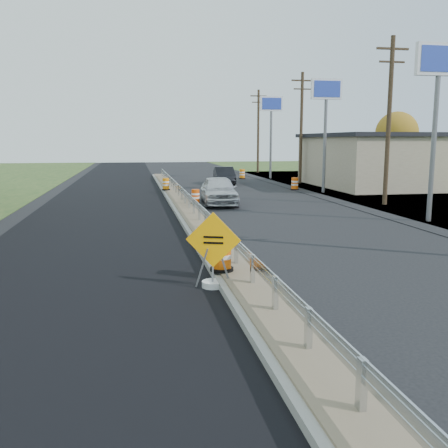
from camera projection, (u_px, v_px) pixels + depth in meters
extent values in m
plane|color=black|center=(214.00, 243.00, 18.18)|extent=(140.00, 140.00, 0.00)
cube|color=black|center=(105.00, 209.00, 27.10)|extent=(7.20, 120.00, 0.01)
cube|color=gray|center=(189.00, 211.00, 25.92)|extent=(1.60, 55.00, 0.18)
cube|color=brown|center=(189.00, 208.00, 25.91)|extent=(1.25, 55.00, 0.05)
cube|color=silver|center=(362.00, 384.00, 6.44)|extent=(0.10, 0.15, 0.70)
cube|color=silver|center=(308.00, 328.00, 8.38)|extent=(0.10, 0.15, 0.70)
cube|color=silver|center=(275.00, 293.00, 10.32)|extent=(0.10, 0.15, 0.70)
cube|color=silver|center=(253.00, 269.00, 12.26)|extent=(0.10, 0.15, 0.70)
cube|color=silver|center=(236.00, 251.00, 14.20)|extent=(0.10, 0.15, 0.70)
cube|color=silver|center=(224.00, 238.00, 16.14)|extent=(0.10, 0.15, 0.70)
cube|color=silver|center=(214.00, 227.00, 18.08)|extent=(0.10, 0.15, 0.70)
cube|color=silver|center=(206.00, 219.00, 20.02)|extent=(0.10, 0.15, 0.70)
cube|color=silver|center=(199.00, 212.00, 21.96)|extent=(0.10, 0.15, 0.70)
cube|color=silver|center=(194.00, 206.00, 23.90)|extent=(0.10, 0.15, 0.70)
cube|color=silver|center=(189.00, 201.00, 25.84)|extent=(0.10, 0.15, 0.70)
cube|color=silver|center=(185.00, 197.00, 27.78)|extent=(0.10, 0.15, 0.70)
cube|color=silver|center=(182.00, 193.00, 29.72)|extent=(0.10, 0.15, 0.70)
cube|color=silver|center=(179.00, 190.00, 31.66)|extent=(0.10, 0.15, 0.70)
cube|color=silver|center=(176.00, 187.00, 33.61)|extent=(0.10, 0.15, 0.70)
cube|color=silver|center=(173.00, 185.00, 35.55)|extent=(0.10, 0.15, 0.70)
cube|color=silver|center=(171.00, 182.00, 37.49)|extent=(0.10, 0.15, 0.70)
cube|color=silver|center=(169.00, 180.00, 39.43)|extent=(0.10, 0.15, 0.70)
cube|color=silver|center=(168.00, 179.00, 41.37)|extent=(0.10, 0.15, 0.70)
cube|color=silver|center=(166.00, 177.00, 43.31)|extent=(0.10, 0.15, 0.70)
cube|color=silver|center=(165.00, 175.00, 45.25)|extent=(0.10, 0.15, 0.70)
cube|color=silver|center=(163.00, 174.00, 47.19)|extent=(0.10, 0.15, 0.70)
cube|color=silver|center=(162.00, 173.00, 49.13)|extent=(0.10, 0.15, 0.70)
cube|color=silver|center=(187.00, 195.00, 26.78)|extent=(0.04, 46.00, 0.34)
cube|color=silver|center=(187.00, 197.00, 26.79)|extent=(0.06, 46.00, 0.03)
cube|color=silver|center=(187.00, 194.00, 26.77)|extent=(0.06, 46.00, 0.03)
cube|color=tan|center=(427.00, 161.00, 40.97)|extent=(18.00, 12.00, 4.00)
cube|color=black|center=(429.00, 135.00, 40.62)|extent=(18.50, 12.50, 0.30)
cube|color=black|center=(324.00, 167.00, 39.45)|extent=(0.08, 7.20, 2.20)
cylinder|color=slate|center=(433.00, 147.00, 22.39)|extent=(0.22, 0.22, 6.80)
cube|color=white|center=(439.00, 59.00, 21.76)|extent=(2.20, 0.25, 1.40)
cube|color=#263FB2|center=(439.00, 59.00, 21.76)|extent=(1.90, 0.30, 1.10)
cylinder|color=slate|center=(325.00, 145.00, 35.00)|extent=(0.22, 0.22, 6.80)
cube|color=white|center=(327.00, 89.00, 34.37)|extent=(2.20, 0.25, 1.40)
cube|color=#263FB2|center=(327.00, 89.00, 34.37)|extent=(1.90, 0.30, 1.10)
cylinder|color=slate|center=(271.00, 144.00, 48.58)|extent=(0.22, 0.22, 6.80)
cube|color=white|center=(271.00, 104.00, 47.96)|extent=(2.20, 0.25, 1.40)
cube|color=#263FB2|center=(271.00, 104.00, 47.96)|extent=(1.90, 0.30, 1.10)
cylinder|color=#473523|center=(389.00, 122.00, 28.17)|extent=(0.26, 0.26, 9.40)
cube|color=#473523|center=(393.00, 49.00, 27.51)|extent=(1.90, 0.12, 0.12)
cube|color=#473523|center=(392.00, 62.00, 27.63)|extent=(1.50, 0.10, 0.10)
cylinder|color=#473523|center=(301.00, 129.00, 42.72)|extent=(0.26, 0.26, 9.40)
cube|color=#473523|center=(302.00, 80.00, 42.06)|extent=(1.90, 0.12, 0.12)
cube|color=#473523|center=(302.00, 89.00, 42.18)|extent=(1.50, 0.10, 0.10)
cylinder|color=#473523|center=(258.00, 132.00, 57.28)|extent=(0.26, 0.26, 9.40)
cube|color=#473523|center=(259.00, 96.00, 56.62)|extent=(1.90, 0.12, 0.12)
cube|color=#473523|center=(258.00, 102.00, 56.73)|extent=(1.50, 0.10, 0.10)
cylinder|color=#473523|center=(395.00, 160.00, 55.52)|extent=(0.36, 0.36, 3.08)
sphere|color=olive|center=(397.00, 133.00, 55.02)|extent=(4.62, 4.62, 4.62)
cylinder|color=white|center=(213.00, 284.00, 12.67)|extent=(0.59, 0.59, 0.17)
cube|color=slate|center=(202.00, 268.00, 12.54)|extent=(0.34, 0.15, 1.01)
cube|color=slate|center=(225.00, 267.00, 12.65)|extent=(0.34, 0.15, 1.01)
cube|color=slate|center=(213.00, 267.00, 12.64)|extent=(0.12, 0.26, 1.03)
cube|color=#F8A005|center=(213.00, 240.00, 12.48)|extent=(1.34, 0.48, 1.40)
cube|color=black|center=(213.00, 237.00, 12.44)|extent=(0.48, 0.17, 0.05)
cube|color=black|center=(213.00, 243.00, 12.47)|extent=(0.48, 0.17, 0.05)
cylinder|color=black|center=(222.00, 269.00, 13.42)|extent=(0.64, 0.64, 0.08)
cylinder|color=#E86109|center=(222.00, 253.00, 13.35)|extent=(0.51, 0.51, 0.89)
cylinder|color=white|center=(222.00, 248.00, 13.32)|extent=(0.52, 0.52, 0.12)
cylinder|color=white|center=(222.00, 256.00, 13.36)|extent=(0.52, 0.52, 0.12)
cylinder|color=black|center=(196.00, 203.00, 27.66)|extent=(0.54, 0.54, 0.07)
cylinder|color=#DC4909|center=(196.00, 196.00, 27.59)|extent=(0.44, 0.44, 0.76)
cylinder|color=white|center=(195.00, 194.00, 27.57)|extent=(0.45, 0.45, 0.10)
cylinder|color=white|center=(196.00, 198.00, 27.61)|extent=(0.45, 0.45, 0.10)
cylinder|color=black|center=(166.00, 189.00, 35.33)|extent=(0.57, 0.57, 0.08)
cylinder|color=orange|center=(166.00, 184.00, 35.27)|extent=(0.46, 0.46, 0.80)
cylinder|color=white|center=(166.00, 182.00, 35.24)|extent=(0.47, 0.47, 0.11)
cylinder|color=white|center=(166.00, 185.00, 35.28)|extent=(0.47, 0.47, 0.11)
cylinder|color=black|center=(295.00, 189.00, 37.74)|extent=(0.64, 0.64, 0.09)
cylinder|color=#F6570A|center=(295.00, 183.00, 37.66)|extent=(0.51, 0.51, 0.89)
cylinder|color=white|center=(295.00, 182.00, 37.64)|extent=(0.53, 0.53, 0.12)
cylinder|color=white|center=(295.00, 185.00, 37.68)|extent=(0.53, 0.53, 0.12)
cylinder|color=black|center=(242.00, 178.00, 48.83)|extent=(0.64, 0.64, 0.09)
cylinder|color=orange|center=(242.00, 174.00, 48.76)|extent=(0.51, 0.51, 0.89)
cylinder|color=white|center=(242.00, 172.00, 48.74)|extent=(0.53, 0.53, 0.12)
cylinder|color=white|center=(242.00, 175.00, 48.77)|extent=(0.53, 0.53, 0.12)
imported|color=silver|center=(219.00, 190.00, 29.06)|extent=(2.27, 4.99, 1.66)
imported|color=black|center=(224.00, 176.00, 42.46)|extent=(1.92, 4.61, 1.48)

